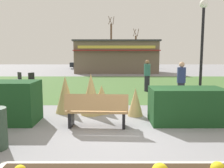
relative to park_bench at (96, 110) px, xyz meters
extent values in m
plane|color=gray|center=(0.75, -0.43, -0.48)|extent=(80.00, 80.00, 0.00)
cube|color=#446B33|center=(0.75, 8.82, -0.48)|extent=(36.00, 12.00, 0.01)
cube|color=tan|center=(0.00, 0.07, -0.03)|extent=(1.72, 0.57, 0.06)
cube|color=tan|center=(-0.01, -0.15, 0.25)|extent=(1.70, 0.22, 0.44)
cube|color=black|center=(-0.73, 0.11, -0.26)|extent=(0.10, 0.44, 0.45)
cube|color=black|center=(0.73, 0.03, -0.26)|extent=(0.10, 0.44, 0.45)
cube|color=tan|center=(-0.81, 0.11, 0.09)|extent=(0.08, 0.44, 0.06)
cube|color=tan|center=(0.81, 0.02, 0.09)|extent=(0.08, 0.44, 0.06)
cube|color=#19421E|center=(2.58, 0.46, 0.03)|extent=(2.10, 1.10, 1.03)
cone|color=tan|center=(1.17, 1.26, -0.03)|extent=(0.50, 0.50, 0.91)
cone|color=tan|center=(-0.28, 1.43, 0.20)|extent=(0.71, 0.71, 1.36)
cone|color=tan|center=(0.06, 1.67, -0.01)|extent=(0.72, 0.72, 0.95)
cone|color=tan|center=(-1.18, 1.67, 0.15)|extent=(0.67, 0.67, 1.27)
cylinder|color=black|center=(4.35, 4.18, -0.38)|extent=(0.22, 0.22, 0.20)
cylinder|color=black|center=(4.35, 4.18, 1.51)|extent=(0.12, 0.12, 3.97)
sphere|color=white|center=(4.35, 4.18, 3.65)|extent=(0.36, 0.36, 0.36)
cube|color=#6B5B4C|center=(0.86, 19.70, 1.16)|extent=(8.59, 4.32, 3.28)
cube|color=#333338|center=(0.86, 19.70, 2.87)|extent=(8.89, 4.62, 0.16)
cube|color=maroon|center=(0.86, 17.36, 1.88)|extent=(8.69, 0.36, 0.08)
cube|color=#D8CC4C|center=(0.86, 17.52, 2.20)|extent=(7.73, 0.04, 0.28)
cube|color=black|center=(-5.42, 8.08, -0.03)|extent=(0.62, 0.62, 0.04)
cube|color=black|center=(-5.29, 8.22, 0.19)|extent=(0.35, 0.33, 0.44)
cylinder|color=black|center=(-5.69, 8.07, -0.26)|extent=(0.03, 0.03, 0.45)
cylinder|color=black|center=(-5.41, 7.81, -0.26)|extent=(0.03, 0.03, 0.45)
cylinder|color=black|center=(-5.43, 8.35, -0.26)|extent=(0.03, 0.03, 0.45)
cylinder|color=black|center=(-5.15, 8.09, -0.26)|extent=(0.03, 0.03, 0.45)
cube|color=black|center=(-4.28, 7.81, -0.03)|extent=(0.60, 0.60, 0.04)
cube|color=black|center=(-4.45, 7.91, 0.19)|extent=(0.26, 0.40, 0.44)
cylinder|color=black|center=(-4.22, 7.55, -0.26)|extent=(0.03, 0.03, 0.45)
cylinder|color=black|center=(-4.02, 7.87, -0.26)|extent=(0.03, 0.03, 0.45)
cylinder|color=black|center=(-4.54, 7.74, -0.26)|extent=(0.03, 0.03, 0.45)
cylinder|color=black|center=(-4.35, 8.07, -0.26)|extent=(0.03, 0.03, 0.45)
cylinder|color=#23232D|center=(2.29, 6.31, -0.06)|extent=(0.28, 0.28, 0.85)
cylinder|color=#336B66|center=(2.29, 6.31, 0.68)|extent=(0.34, 0.34, 0.62)
sphere|color=#8C6647|center=(2.29, 6.31, 1.10)|extent=(0.22, 0.22, 0.22)
cylinder|color=#23232D|center=(3.20, 3.19, -0.06)|extent=(0.28, 0.28, 0.85)
cylinder|color=navy|center=(3.20, 3.19, 0.68)|extent=(0.34, 0.34, 0.62)
sphere|color=tan|center=(3.20, 3.19, 1.10)|extent=(0.22, 0.22, 0.22)
cube|color=black|center=(-3.21, 26.22, 0.07)|extent=(4.35, 2.18, 0.60)
cube|color=black|center=(-3.36, 26.21, 0.50)|extent=(2.45, 1.79, 0.44)
cylinder|color=black|center=(-1.99, 27.26, -0.16)|extent=(0.66, 0.28, 0.64)
cylinder|color=black|center=(-1.83, 25.42, -0.16)|extent=(0.66, 0.28, 0.64)
cylinder|color=black|center=(-4.59, 27.02, -0.16)|extent=(0.66, 0.28, 0.64)
cylinder|color=black|center=(-4.42, 25.18, -0.16)|extent=(0.66, 0.28, 0.64)
cube|color=silver|center=(2.29, 26.22, 0.07)|extent=(4.29, 2.03, 0.60)
cube|color=black|center=(2.14, 26.23, 0.50)|extent=(2.39, 1.71, 0.44)
cylinder|color=black|center=(3.64, 27.07, -0.16)|extent=(0.65, 0.25, 0.64)
cylinder|color=black|center=(3.54, 25.23, -0.16)|extent=(0.65, 0.25, 0.64)
cylinder|color=black|center=(1.04, 27.21, -0.16)|extent=(0.65, 0.25, 0.64)
cylinder|color=black|center=(0.94, 25.37, -0.16)|extent=(0.65, 0.25, 0.64)
cylinder|color=brown|center=(0.29, 29.24, 2.71)|extent=(0.28, 0.28, 6.38)
cylinder|color=brown|center=(0.62, 29.34, 6.40)|extent=(0.25, 0.58, 1.12)
cylinder|color=brown|center=(0.11, 29.54, 6.40)|extent=(0.54, 0.36, 1.12)
cylinder|color=brown|center=(0.11, 28.93, 6.40)|extent=(0.54, 0.35, 1.12)
cylinder|color=brown|center=(4.07, 30.70, 1.90)|extent=(0.28, 0.28, 4.76)
cylinder|color=brown|center=(4.40, 30.80, 4.78)|extent=(0.25, 0.58, 1.12)
cylinder|color=brown|center=(3.89, 31.00, 4.78)|extent=(0.54, 0.36, 1.12)
cylinder|color=brown|center=(3.90, 30.39, 4.78)|extent=(0.54, 0.35, 1.12)
camera|label=1|loc=(0.41, -6.31, 1.52)|focal=38.05mm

